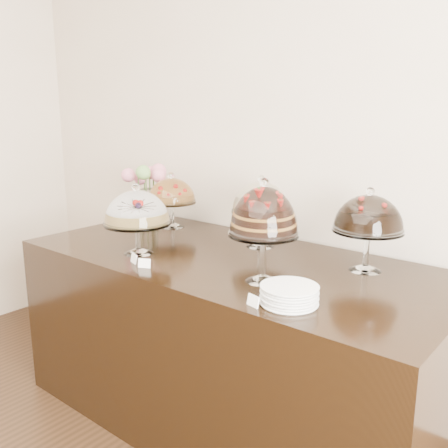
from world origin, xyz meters
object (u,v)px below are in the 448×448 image
Objects in this scene: display_counter at (230,340)px; plate_stack at (289,295)px; flower_vase at (148,185)px; cake_stand_choco_layer at (264,215)px; cake_stand_fruit_tart at (171,193)px; cake_stand_cheesecake at (261,200)px; cake_stand_sugar_sponge at (137,211)px; cake_stand_dark_choco at (369,217)px.

plate_stack reaches higher than display_counter.
flower_vase is at bearing 156.64° from plate_stack.
cake_stand_fruit_tart is (-1.01, 0.46, -0.08)m from cake_stand_choco_layer.
display_counter is 0.81m from plate_stack.
flower_vase is 1.75× the size of plate_stack.
cake_stand_cheesecake reaches higher than display_counter.
flower_vase reaches higher than display_counter.
cake_stand_sugar_sponge reaches higher than plate_stack.
cake_stand_dark_choco is at bearing -1.73° from cake_stand_fruit_tart.
display_counter is 1.00m from cake_stand_fruit_tart.
flower_vase reaches higher than plate_stack.
cake_stand_choco_layer is at bearing -24.30° from cake_stand_fruit_tart.
cake_stand_choco_layer is (0.73, 0.06, 0.07)m from cake_stand_sugar_sponge.
cake_stand_sugar_sponge is (-0.41, -0.25, 0.67)m from display_counter.
cake_stand_choco_layer is 1.16× the size of cake_stand_cheesecake.
flower_vase is at bearing 133.70° from cake_stand_sugar_sponge.
cake_stand_choco_layer reaches higher than cake_stand_dark_choco.
display_counter is at bearing -158.78° from cake_stand_dark_choco.
flower_vase reaches higher than cake_stand_fruit_tart.
display_counter is 0.75m from cake_stand_cheesecake.
flower_vase is at bearing 161.51° from display_counter.
display_counter is 1.21m from flower_vase.
cake_stand_dark_choco is 1.02× the size of flower_vase.
plate_stack is (0.55, -0.33, 0.49)m from display_counter.
plate_stack is at bearing -46.76° from cake_stand_cheesecake.
cake_stand_sugar_sponge is at bearing 174.94° from plate_stack.
plate_stack is (1.24, -0.61, -0.18)m from cake_stand_fruit_tart.
flower_vase is at bearing 170.88° from cake_stand_fruit_tart.
plate_stack is (0.23, -0.15, -0.25)m from cake_stand_choco_layer.
cake_stand_choco_layer is at bearing 146.90° from plate_stack.
cake_stand_sugar_sponge is 0.94× the size of cake_stand_cheesecake.
cake_stand_dark_choco is 0.61m from plate_stack.
cake_stand_cheesecake is 1.00× the size of cake_stand_dark_choco.
cake_stand_dark_choco is at bearing 56.15° from cake_stand_choco_layer.
cake_stand_cheesecake is 0.94m from flower_vase.
cake_stand_dark_choco reaches higher than flower_vase.
cake_stand_choco_layer is 0.37m from plate_stack.
cake_stand_choco_layer is 0.51m from cake_stand_dark_choco.
cake_stand_fruit_tart is (-0.69, 0.27, 0.67)m from display_counter.
cake_stand_choco_layer is 1.18× the size of flower_vase.
cake_stand_sugar_sponge is 0.95× the size of flower_vase.
flower_vase is at bearing 158.56° from cake_stand_choco_layer.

